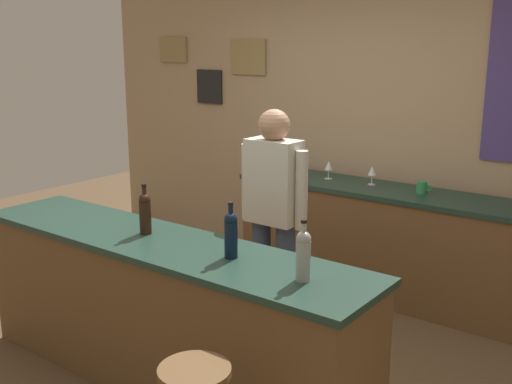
{
  "coord_description": "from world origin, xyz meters",
  "views": [
    {
      "loc": [
        2.49,
        -2.76,
        2.04
      ],
      "look_at": [
        0.06,
        0.45,
        1.05
      ],
      "focal_mm": 43.01,
      "sensor_mm": 36.0,
      "label": 1
    }
  ],
  "objects": [
    {
      "name": "coffee_mug",
      "position": [
        0.74,
        1.67,
        0.95
      ],
      "size": [
        0.13,
        0.08,
        0.09
      ],
      "color": "#338C4C",
      "rests_on": "side_counter"
    },
    {
      "name": "side_counter",
      "position": [
        0.4,
        1.65,
        0.45
      ],
      "size": [
        2.44,
        0.56,
        0.9
      ],
      "color": "brown",
      "rests_on": "ground_plane"
    },
    {
      "name": "wine_bottle_b",
      "position": [
        0.52,
        -0.38,
        1.06
      ],
      "size": [
        0.07,
        0.07,
        0.31
      ],
      "color": "black",
      "rests_on": "bar_counter"
    },
    {
      "name": "back_wall",
      "position": [
        0.03,
        2.03,
        1.42
      ],
      "size": [
        6.0,
        0.09,
        2.8
      ],
      "color": "tan",
      "rests_on": "ground_plane"
    },
    {
      "name": "wine_bottle_a",
      "position": [
        -0.16,
        -0.36,
        1.06
      ],
      "size": [
        0.07,
        0.07,
        0.31
      ],
      "color": "black",
      "rests_on": "bar_counter"
    },
    {
      "name": "wine_glass_c",
      "position": [
        0.29,
        1.71,
        1.01
      ],
      "size": [
        0.07,
        0.07,
        0.16
      ],
      "color": "silver",
      "rests_on": "side_counter"
    },
    {
      "name": "bar_counter",
      "position": [
        0.0,
        -0.4,
        0.46
      ],
      "size": [
        2.74,
        0.6,
        0.92
      ],
      "color": "brown",
      "rests_on": "ground_plane"
    },
    {
      "name": "wine_glass_b",
      "position": [
        -0.1,
        1.68,
        1.01
      ],
      "size": [
        0.07,
        0.07,
        0.16
      ],
      "color": "silver",
      "rests_on": "side_counter"
    },
    {
      "name": "bartender",
      "position": [
        0.2,
        0.46,
        0.94
      ],
      "size": [
        0.52,
        0.21,
        1.62
      ],
      "color": "#384766",
      "rests_on": "ground_plane"
    },
    {
      "name": "ground_plane",
      "position": [
        0.0,
        0.0,
        0.0
      ],
      "size": [
        10.0,
        10.0,
        0.0
      ],
      "primitive_type": "plane",
      "color": "brown"
    },
    {
      "name": "wine_bottle_c",
      "position": [
        1.0,
        -0.42,
        1.06
      ],
      "size": [
        0.07,
        0.07,
        0.31
      ],
      "color": "#999E99",
      "rests_on": "bar_counter"
    },
    {
      "name": "wine_glass_a",
      "position": [
        -0.32,
        1.56,
        1.01
      ],
      "size": [
        0.07,
        0.07,
        0.16
      ],
      "color": "silver",
      "rests_on": "side_counter"
    }
  ]
}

